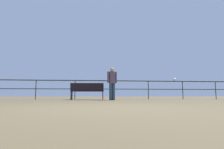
# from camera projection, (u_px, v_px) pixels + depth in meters

# --- Properties ---
(ground_plane) EXTENTS (60.00, 60.00, 0.00)m
(ground_plane) POSITION_uv_depth(u_px,v_px,m) (97.00, 108.00, 3.38)
(ground_plane) COLOR brown
(pier_railing) EXTENTS (23.71, 0.05, 1.10)m
(pier_railing) POSITION_uv_depth(u_px,v_px,m) (94.00, 85.00, 10.42)
(pier_railing) COLOR #2A2814
(pier_railing) RESTS_ON ground_plane
(bench_near_left) EXTENTS (1.76, 0.68, 0.87)m
(bench_near_left) POSITION_uv_depth(u_px,v_px,m) (87.00, 90.00, 9.49)
(bench_near_left) COLOR black
(bench_near_left) RESTS_ON ground_plane
(person_at_railing) EXTENTS (0.49, 0.31, 1.59)m
(person_at_railing) POSITION_uv_depth(u_px,v_px,m) (112.00, 81.00, 8.80)
(person_at_railing) COLOR #2A4153
(person_at_railing) RESTS_ON ground_plane
(seagull_on_rail) EXTENTS (0.31, 0.39, 0.21)m
(seagull_on_rail) POSITION_uv_depth(u_px,v_px,m) (175.00, 79.00, 11.01)
(seagull_on_rail) COLOR white
(seagull_on_rail) RESTS_ON pier_railing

